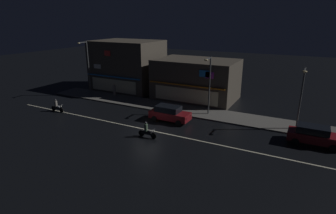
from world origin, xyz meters
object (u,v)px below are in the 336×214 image
at_px(pedestrian_on_sidewalk, 114,90).
at_px(parked_car_near_kerb, 169,113).
at_px(motorcycle_lead, 147,131).
at_px(streetlamp_mid, 209,81).
at_px(traffic_cone, 156,112).
at_px(streetlamp_west, 87,64).
at_px(motorcycle_following, 57,106).
at_px(parked_car_trailing, 314,135).
at_px(streetlamp_east, 301,93).

height_order(pedestrian_on_sidewalk, parked_car_near_kerb, pedestrian_on_sidewalk).
distance_m(parked_car_near_kerb, motorcycle_lead, 4.74).
relative_size(streetlamp_mid, motorcycle_lead, 3.39).
bearing_deg(traffic_cone, streetlamp_west, 168.68).
relative_size(motorcycle_following, traffic_cone, 3.45).
bearing_deg(parked_car_trailing, streetlamp_mid, 164.90).
distance_m(motorcycle_lead, traffic_cone, 6.51).
relative_size(parked_car_trailing, traffic_cone, 7.82).
height_order(streetlamp_east, parked_car_trailing, streetlamp_east).
xyz_separation_m(parked_car_trailing, motorcycle_lead, (-13.56, -5.46, -0.24)).
distance_m(streetlamp_east, motorcycle_lead, 14.90).
distance_m(streetlamp_mid, streetlamp_east, 9.21).
distance_m(parked_car_trailing, motorcycle_following, 27.18).
relative_size(pedestrian_on_sidewalk, motorcycle_lead, 0.91).
xyz_separation_m(streetlamp_east, motorcycle_lead, (-12.05, -8.17, -3.14)).
bearing_deg(streetlamp_east, motorcycle_lead, -145.85).
height_order(streetlamp_mid, parked_car_near_kerb, streetlamp_mid).
bearing_deg(motorcycle_lead, motorcycle_following, -8.89).
bearing_deg(traffic_cone, streetlamp_mid, 23.74).
relative_size(pedestrian_on_sidewalk, traffic_cone, 3.14).
distance_m(streetlamp_mid, parked_car_trailing, 11.52).
xyz_separation_m(streetlamp_mid, motorcycle_lead, (-2.85, -8.35, -3.35)).
distance_m(streetlamp_mid, motorcycle_lead, 9.44).
xyz_separation_m(streetlamp_west, traffic_cone, (12.27, -2.46, -4.23)).
bearing_deg(parked_car_trailing, pedestrian_on_sidewalk, 170.47).
bearing_deg(pedestrian_on_sidewalk, streetlamp_west, 81.12).
xyz_separation_m(streetlamp_west, parked_car_near_kerb, (14.67, -3.72, -3.64)).
distance_m(parked_car_trailing, motorcycle_lead, 14.62).
bearing_deg(parked_car_trailing, traffic_cone, 178.12).
distance_m(streetlamp_west, parked_car_trailing, 28.74).
relative_size(streetlamp_west, parked_car_near_kerb, 1.73).
distance_m(parked_car_near_kerb, parked_car_trailing, 13.70).
xyz_separation_m(streetlamp_mid, traffic_cone, (-5.37, -2.36, -3.71)).
height_order(pedestrian_on_sidewalk, motorcycle_lead, pedestrian_on_sidewalk).
height_order(motorcycle_lead, traffic_cone, motorcycle_lead).
xyz_separation_m(streetlamp_east, parked_car_trailing, (1.51, -2.71, -2.91)).
height_order(streetlamp_mid, streetlamp_east, streetlamp_mid).
distance_m(streetlamp_west, streetlamp_east, 26.85).
bearing_deg(motorcycle_following, pedestrian_on_sidewalk, -101.97).
bearing_deg(motorcycle_lead, streetlamp_west, -32.68).
bearing_deg(pedestrian_on_sidewalk, motorcycle_lead, -158.31).
bearing_deg(motorcycle_lead, streetlamp_mid, -111.78).
bearing_deg(streetlamp_mid, parked_car_trailing, -15.10).
bearing_deg(traffic_cone, parked_car_near_kerb, -27.75).
distance_m(streetlamp_west, pedestrian_on_sidewalk, 5.11).
xyz_separation_m(streetlamp_west, motorcycle_lead, (14.79, -8.45, -3.87)).
relative_size(parked_car_near_kerb, traffic_cone, 7.82).
relative_size(parked_car_trailing, motorcycle_lead, 2.26).
relative_size(pedestrian_on_sidewalk, parked_car_near_kerb, 0.40).
xyz_separation_m(streetlamp_west, pedestrian_on_sidewalk, (3.46, 1.19, -3.57)).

